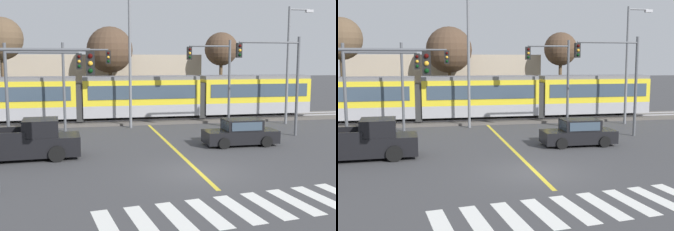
{
  "view_description": "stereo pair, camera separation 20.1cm",
  "coord_description": "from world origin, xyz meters",
  "views": [
    {
      "loc": [
        -5.05,
        -17.25,
        4.93
      ],
      "look_at": [
        0.07,
        7.02,
        1.6
      ],
      "focal_mm": 45.0,
      "sensor_mm": 36.0,
      "label": 1
    },
    {
      "loc": [
        -4.86,
        -17.29,
        4.93
      ],
      "look_at": [
        0.07,
        7.02,
        1.6
      ],
      "focal_mm": 45.0,
      "sensor_mm": 36.0,
      "label": 2
    }
  ],
  "objects": [
    {
      "name": "street_lamp_centre",
      "position": [
        -1.29,
        12.71,
        5.48
      ],
      "size": [
        2.29,
        0.28,
        9.75
      ],
      "color": "slate",
      "rests_on": "ground"
    },
    {
      "name": "street_lamp_east",
      "position": [
        10.6,
        12.21,
        4.96
      ],
      "size": [
        1.98,
        0.28,
        8.81
      ],
      "color": "slate",
      "rests_on": "ground"
    },
    {
      "name": "bare_tree_west",
      "position": [
        -2.26,
        21.35,
        5.74
      ],
      "size": [
        4.16,
        4.16,
        7.84
      ],
      "color": "brown",
      "rests_on": "ground"
    },
    {
      "name": "crosswalk_stripe_4",
      "position": [
        0.0,
        -4.62,
        0.0
      ],
      "size": [
        0.92,
        2.85,
        0.01
      ],
      "primitive_type": "cube",
      "rotation": [
        0.0,
        0.0,
        0.13
      ],
      "color": "silver",
      "rests_on": "ground"
    },
    {
      "name": "crosswalk_stripe_5",
      "position": [
        1.09,
        -4.48,
        0.0
      ],
      "size": [
        0.92,
        2.85,
        0.01
      ],
      "primitive_type": "cube",
      "rotation": [
        0.0,
        0.0,
        0.13
      ],
      "color": "silver",
      "rests_on": "ground"
    },
    {
      "name": "traffic_light_near_left",
      "position": [
        -6.81,
        -1.16,
        3.76
      ],
      "size": [
        3.75,
        0.38,
        5.57
      ],
      "color": "#515459",
      "rests_on": "ground"
    },
    {
      "name": "light_rail_tram",
      "position": [
        -0.31,
        15.59,
        2.05
      ],
      "size": [
        28.0,
        2.64,
        3.43
      ],
      "color": "#9E9EA3",
      "rests_on": "track_bed"
    },
    {
      "name": "crosswalk_stripe_0",
      "position": [
        -4.36,
        -5.19,
        0.0
      ],
      "size": [
        0.92,
        2.85,
        0.01
      ],
      "primitive_type": "cube",
      "rotation": [
        0.0,
        0.0,
        0.13
      ],
      "color": "silver",
      "rests_on": "ground"
    },
    {
      "name": "sedan_crossing",
      "position": [
        3.97,
        5.25,
        0.7
      ],
      "size": [
        4.21,
        1.93,
        1.52
      ],
      "color": "black",
      "rests_on": "ground"
    },
    {
      "name": "traffic_light_mid_right",
      "position": [
        7.2,
        7.37,
        4.24
      ],
      "size": [
        4.25,
        0.38,
        6.34
      ],
      "color": "#515459",
      "rests_on": "ground"
    },
    {
      "name": "crosswalk_stripe_6",
      "position": [
        2.18,
        -4.34,
        0.0
      ],
      "size": [
        0.92,
        2.85,
        0.01
      ],
      "primitive_type": "cube",
      "rotation": [
        0.0,
        0.0,
        0.13
      ],
      "color": "silver",
      "rests_on": "ground"
    },
    {
      "name": "rail_near",
      "position": [
        0.0,
        14.88,
        0.23
      ],
      "size": [
        120.0,
        0.08,
        0.1
      ],
      "primitive_type": "cube",
      "color": "#939399",
      "rests_on": "track_bed"
    },
    {
      "name": "crosswalk_stripe_7",
      "position": [
        3.27,
        -4.2,
        0.0
      ],
      "size": [
        0.92,
        2.85,
        0.01
      ],
      "primitive_type": "cube",
      "rotation": [
        0.0,
        0.0,
        0.13
      ],
      "color": "silver",
      "rests_on": "ground"
    },
    {
      "name": "track_bed",
      "position": [
        0.0,
        15.6,
        0.09
      ],
      "size": [
        120.0,
        4.0,
        0.18
      ],
      "primitive_type": "cube",
      "color": "#56514C",
      "rests_on": "ground"
    },
    {
      "name": "building_backdrop_far",
      "position": [
        -2.55,
        26.27,
        2.68
      ],
      "size": [
        18.91,
        6.0,
        5.36
      ],
      "primitive_type": "cube",
      "color": "tan",
      "rests_on": "ground"
    },
    {
      "name": "rail_far",
      "position": [
        0.0,
        16.32,
        0.23
      ],
      "size": [
        120.0,
        0.08,
        0.1
      ],
      "primitive_type": "cube",
      "color": "#939399",
      "rests_on": "track_bed"
    },
    {
      "name": "pickup_truck",
      "position": [
        -7.67,
        4.21,
        0.84
      ],
      "size": [
        5.48,
        2.41,
        1.98
      ],
      "color": "black",
      "rests_on": "ground"
    },
    {
      "name": "crosswalk_stripe_2",
      "position": [
        -2.18,
        -4.91,
        0.0
      ],
      "size": [
        0.92,
        2.85,
        0.01
      ],
      "primitive_type": "cube",
      "rotation": [
        0.0,
        0.0,
        0.13
      ],
      "color": "silver",
      "rests_on": "ground"
    },
    {
      "name": "traffic_light_far_right",
      "position": [
        4.54,
        11.64,
        4.11
      ],
      "size": [
        3.25,
        0.38,
        6.28
      ],
      "color": "#515459",
      "rests_on": "ground"
    },
    {
      "name": "crosswalk_stripe_3",
      "position": [
        -1.09,
        -4.77,
        0.0
      ],
      "size": [
        0.92,
        2.85,
        0.01
      ],
      "primitive_type": "cube",
      "rotation": [
        0.0,
        0.0,
        0.13
      ],
      "color": "silver",
      "rests_on": "ground"
    },
    {
      "name": "lane_centre_line",
      "position": [
        0.0,
        5.49,
        0.0
      ],
      "size": [
        0.2,
        16.22,
        0.01
      ],
      "primitive_type": "cube",
      "color": "gold",
      "rests_on": "ground"
    },
    {
      "name": "ground_plane",
      "position": [
        0.0,
        0.0,
        0.0
      ],
      "size": [
        200.0,
        200.0,
        0.0
      ],
      "primitive_type": "plane",
      "color": "#3D3D3F"
    },
    {
      "name": "traffic_light_far_left",
      "position": [
        -5.0,
        11.93,
        3.94
      ],
      "size": [
        3.25,
        0.38,
        6.03
      ],
      "color": "#515459",
      "rests_on": "ground"
    },
    {
      "name": "bare_tree_far_west",
      "position": [
        -11.12,
        19.42,
        6.54
      ],
      "size": [
        3.47,
        3.47,
        8.32
      ],
      "color": "brown",
      "rests_on": "ground"
    },
    {
      "name": "crosswalk_stripe_1",
      "position": [
        -3.27,
        -5.05,
        0.0
      ],
      "size": [
        0.92,
        2.85,
        0.01
      ],
      "primitive_type": "cube",
      "rotation": [
        0.0,
        0.0,
        0.13
      ],
      "color": "silver",
      "rests_on": "ground"
    },
    {
      "name": "traffic_light_mid_left",
      "position": [
        -7.55,
        7.49,
        3.85
      ],
      "size": [
        4.25,
        0.38,
        5.82
      ],
      "color": "#515459",
      "rests_on": "ground"
    },
    {
      "name": "bare_tree_east",
      "position": [
        8.33,
        21.47,
        5.83
      ],
      "size": [
        3.17,
        3.17,
        7.47
      ],
      "color": "brown",
      "rests_on": "ground"
    }
  ]
}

